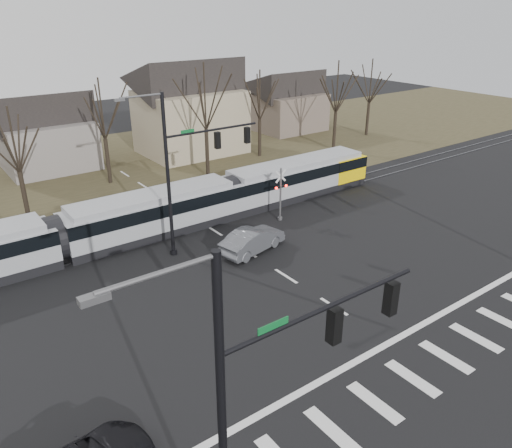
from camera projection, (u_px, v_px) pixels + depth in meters
ground at (362, 324)px, 24.99m from camera, size 140.00×140.00×0.00m
grass_verge at (117, 169)px, 48.59m from camera, size 140.00×28.00×0.01m
crosswalk at (430, 367)px, 22.04m from camera, size 27.00×2.60×0.01m
stop_line at (390, 342)px, 23.66m from camera, size 28.00×0.35×0.01m
lane_dashes at (200, 222)px, 36.79m from camera, size 0.18×30.00×0.01m
rail_pair at (201, 222)px, 36.63m from camera, size 90.00×1.52×0.06m
tram at (151, 213)px, 34.10m from camera, size 39.76×2.95×3.01m
sedan at (253, 240)px, 32.10m from camera, size 3.73×5.50×1.58m
signal_pole_near_left at (275, 392)px, 12.63m from camera, size 9.28×0.44×10.20m
signal_pole_far at (191, 164)px, 30.60m from camera, size 9.28×0.44×10.20m
rail_crossing_signal at (280, 196)px, 36.37m from camera, size 1.08×0.36×4.00m
tree_row at (159, 126)px, 43.23m from camera, size 59.20×7.20×10.00m
house_b at (45, 128)px, 47.23m from camera, size 8.64×7.56×7.65m
house_c at (190, 103)px, 52.08m from camera, size 10.80×8.64×10.10m
house_d at (288, 98)px, 62.18m from camera, size 8.64×7.56×7.65m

